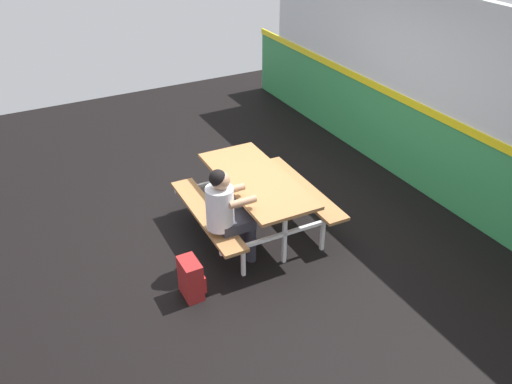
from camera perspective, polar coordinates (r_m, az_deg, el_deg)
The scene contains 5 objects.
ground_plane at distance 6.79m, azimuth -1.26°, elevation -2.80°, with size 10.00×10.00×0.02m, color black.
accent_backdrop at distance 7.53m, azimuth 16.09°, elevation 10.35°, with size 8.00×0.14×2.60m.
picnic_table_main at distance 6.23m, azimuth -0.00°, elevation 0.18°, with size 1.76×1.58×0.74m.
student_nearer at distance 5.65m, azimuth -3.17°, elevation -1.89°, with size 0.37×0.53×1.21m.
backpack_dark at distance 5.54m, azimuth -6.98°, elevation -9.25°, with size 0.30×0.22×0.44m.
Camera 1 is at (5.02, -2.50, 3.81)m, focal length 37.16 mm.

